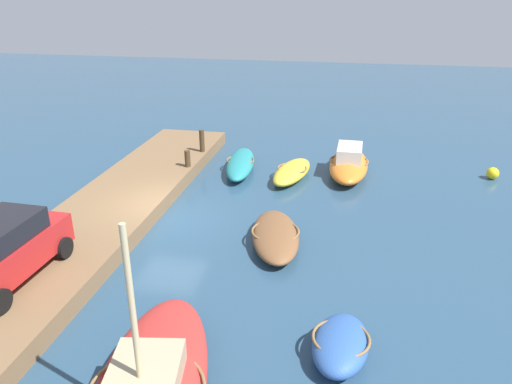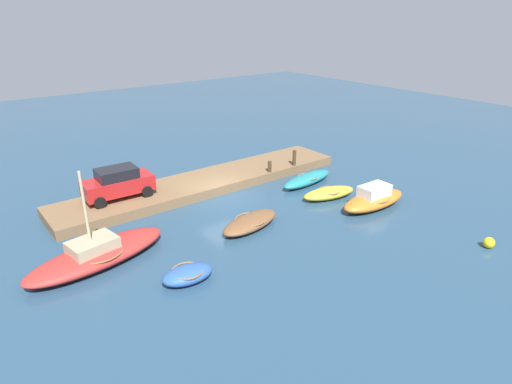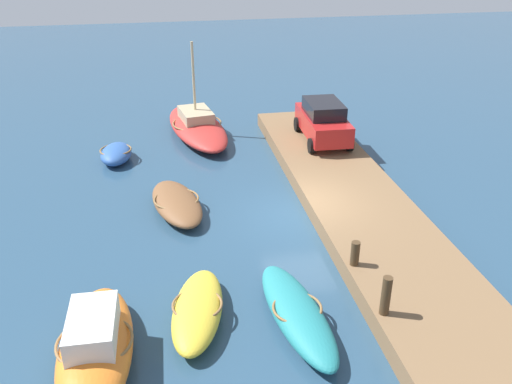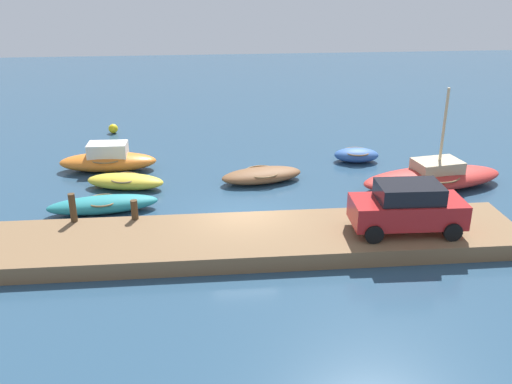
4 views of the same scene
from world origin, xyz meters
name	(u,v)px [view 1 (image 1 of 4)]	position (x,y,z in m)	size (l,w,h in m)	color
ground_plane	(167,218)	(0.00, 0.00, 0.00)	(84.00, 84.00, 0.00)	navy
dock_platform	(115,207)	(0.00, -2.04, 0.29)	(19.37, 3.59, 0.58)	brown
dinghy_blue	(341,344)	(6.19, 6.66, 0.35)	(2.33, 1.50, 0.68)	#2D569E
rowboat_brown	(275,235)	(1.16, 4.31, 0.32)	(4.00, 2.30, 0.63)	brown
rowboat_yellow	(292,172)	(-4.95, 4.08, 0.34)	(3.64, 1.95, 0.66)	gold
rowboat_teal	(240,164)	(-5.55, 1.56, 0.34)	(4.49, 1.77, 0.66)	teal
motorboat_orange	(349,163)	(-6.04, 6.56, 0.52)	(4.64, 1.83, 1.36)	orange
mooring_post_west	(202,141)	(-6.23, -0.49, 1.13)	(0.24, 0.24, 1.08)	#47331E
mooring_post_mid_west	(188,159)	(-4.04, -0.49, 0.96)	(0.25, 0.25, 0.74)	#47331E
parked_car	(4,250)	(5.54, -2.40, 1.49)	(3.92, 1.98, 1.78)	#B21E1E
marker_buoy	(493,173)	(-6.67, 12.94, 0.27)	(0.54, 0.54, 0.54)	yellow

